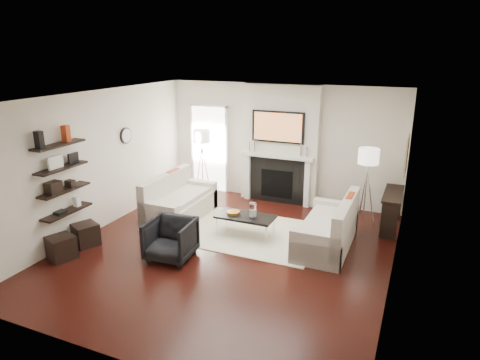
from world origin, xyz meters
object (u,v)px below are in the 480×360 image
at_px(loveseat_left_base, 181,209).
at_px(loveseat_right_base, 326,236).
at_px(lamp_right_shade, 369,156).
at_px(ottoman_near, 86,234).
at_px(coffee_table, 245,217).
at_px(armchair, 171,238).
at_px(lamp_left_shade, 202,136).

distance_m(loveseat_left_base, loveseat_right_base, 3.11).
distance_m(lamp_right_shade, ottoman_near, 5.52).
bearing_deg(loveseat_left_base, coffee_table, -10.26).
distance_m(coffee_table, lamp_right_shade, 2.66).
distance_m(coffee_table, armchair, 1.56).
relative_size(coffee_table, lamp_left_shade, 2.75).
xyz_separation_m(lamp_left_shade, lamp_right_shade, (3.90, -0.45, 0.00)).
bearing_deg(loveseat_left_base, armchair, -64.20).
bearing_deg(loveseat_right_base, lamp_right_shade, 68.88).
bearing_deg(loveseat_left_base, lamp_right_shade, 17.34).
bearing_deg(lamp_right_shade, ottoman_near, -147.25).
xyz_separation_m(coffee_table, ottoman_near, (-2.53, -1.50, -0.20)).
height_order(loveseat_left_base, coffee_table, same).
height_order(loveseat_left_base, lamp_left_shade, lamp_left_shade).
xyz_separation_m(loveseat_left_base, coffee_table, (1.60, -0.29, 0.19)).
bearing_deg(ottoman_near, coffee_table, 30.60).
bearing_deg(coffee_table, loveseat_right_base, 6.00).
bearing_deg(lamp_left_shade, lamp_right_shade, -6.62).
xyz_separation_m(armchair, lamp_left_shade, (-1.09, 3.20, 1.07)).
xyz_separation_m(loveseat_left_base, loveseat_right_base, (3.11, -0.13, 0.00)).
bearing_deg(armchair, loveseat_left_base, 110.79).
bearing_deg(coffee_table, ottoman_near, -149.40).
relative_size(loveseat_left_base, coffee_table, 1.64).
bearing_deg(coffee_table, armchair, -121.60).
bearing_deg(loveseat_right_base, loveseat_left_base, 177.57).
bearing_deg(loveseat_left_base, lamp_left_shade, 101.08).
relative_size(loveseat_right_base, coffee_table, 1.64).
height_order(loveseat_right_base, ottoman_near, loveseat_right_base).
distance_m(coffee_table, ottoman_near, 2.95).
xyz_separation_m(lamp_left_shade, ottoman_near, (-0.62, -3.36, -1.25)).
height_order(armchair, lamp_left_shade, lamp_left_shade).
distance_m(loveseat_left_base, lamp_left_shade, 2.03).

